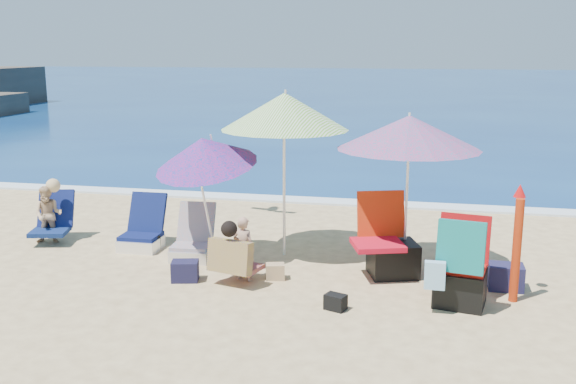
% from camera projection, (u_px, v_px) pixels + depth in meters
% --- Properties ---
extents(ground, '(120.00, 120.00, 0.00)m').
position_uv_depth(ground, '(295.00, 302.00, 7.72)').
color(ground, '#D8BC84').
rests_on(ground, ground).
extents(sea, '(120.00, 80.00, 0.12)m').
position_uv_depth(sea, '(410.00, 86.00, 50.70)').
color(sea, navy).
rests_on(sea, ground).
extents(foam, '(120.00, 0.50, 0.04)m').
position_uv_depth(foam, '(348.00, 202.00, 12.59)').
color(foam, white).
rests_on(foam, ground).
extents(umbrella_turquoise, '(1.89, 1.89, 2.12)m').
position_uv_depth(umbrella_turquoise, '(409.00, 132.00, 8.38)').
color(umbrella_turquoise, silver).
rests_on(umbrella_turquoise, ground).
extents(umbrella_striped, '(2.14, 2.14, 2.37)m').
position_uv_depth(umbrella_striped, '(285.00, 111.00, 9.02)').
color(umbrella_striped, white).
rests_on(umbrella_striped, ground).
extents(umbrella_blue, '(1.79, 1.82, 1.90)m').
position_uv_depth(umbrella_blue, '(204.00, 152.00, 8.79)').
color(umbrella_blue, white).
rests_on(umbrella_blue, ground).
extents(furled_umbrella, '(0.19, 0.38, 1.37)m').
position_uv_depth(furled_umbrella, '(517.00, 239.00, 7.64)').
color(furled_umbrella, '#B32C0C').
rests_on(furled_umbrella, ground).
extents(chair_navy, '(0.58, 0.72, 0.79)m').
position_uv_depth(chair_navy, '(143.00, 234.00, 9.76)').
color(chair_navy, '#0C1443').
rests_on(chair_navy, ground).
extents(chair_rainbow, '(0.58, 0.71, 0.75)m').
position_uv_depth(chair_rainbow, '(193.00, 244.00, 9.30)').
color(chair_rainbow, '#E57650').
rests_on(chair_rainbow, ground).
extents(camp_chair_left, '(0.94, 0.93, 1.09)m').
position_uv_depth(camp_chair_left, '(389.00, 251.00, 8.58)').
color(camp_chair_left, red).
rests_on(camp_chair_left, ground).
extents(camp_chair_right, '(0.75, 0.82, 1.07)m').
position_uv_depth(camp_chair_right, '(460.00, 274.00, 7.55)').
color(camp_chair_right, '#A4130B').
rests_on(camp_chair_right, ground).
extents(person_center, '(0.66, 0.67, 0.85)m').
position_uv_depth(person_center, '(238.00, 251.00, 8.29)').
color(person_center, tan).
rests_on(person_center, ground).
extents(person_left, '(0.66, 0.81, 0.98)m').
position_uv_depth(person_left, '(50.00, 214.00, 10.01)').
color(person_left, tan).
rests_on(person_left, ground).
extents(bag_navy_a, '(0.38, 0.31, 0.26)m').
position_uv_depth(bag_navy_a, '(185.00, 271.00, 8.41)').
color(bag_navy_a, '#181632').
rests_on(bag_navy_a, ground).
extents(bag_black_a, '(0.34, 0.28, 0.22)m').
position_uv_depth(bag_black_a, '(148.00, 243.00, 9.68)').
color(bag_black_a, black).
rests_on(bag_black_a, ground).
extents(bag_tan, '(0.27, 0.23, 0.20)m').
position_uv_depth(bag_tan, '(275.00, 272.00, 8.47)').
color(bag_tan, tan).
rests_on(bag_tan, ground).
extents(bag_navy_b, '(0.42, 0.31, 0.31)m').
position_uv_depth(bag_navy_b, '(506.00, 277.00, 8.12)').
color(bag_navy_b, '#1C1B3C').
rests_on(bag_navy_b, ground).
extents(bag_black_b, '(0.28, 0.24, 0.18)m').
position_uv_depth(bag_black_b, '(336.00, 302.00, 7.49)').
color(bag_black_b, black).
rests_on(bag_black_b, ground).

